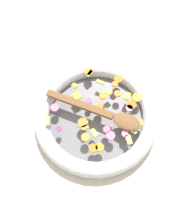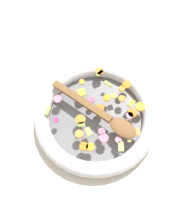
# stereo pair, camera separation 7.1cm
# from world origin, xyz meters

# --- Properties ---
(ground_plane) EXTENTS (4.00, 4.00, 0.00)m
(ground_plane) POSITION_xyz_m (0.00, 0.00, 0.00)
(ground_plane) COLOR beige
(skillet) EXTENTS (0.42, 0.42, 0.05)m
(skillet) POSITION_xyz_m (0.00, 0.00, 0.02)
(skillet) COLOR slate
(skillet) RESTS_ON ground_plane
(chopped_vegetables) EXTENTS (0.29, 0.29, 0.01)m
(chopped_vegetables) POSITION_xyz_m (-0.02, -0.02, 0.05)
(chopped_vegetables) COLOR orange
(chopped_vegetables) RESTS_ON skillet
(wooden_spoon) EXTENTS (0.33, 0.09, 0.01)m
(wooden_spoon) POSITION_xyz_m (-0.02, -0.00, 0.06)
(wooden_spoon) COLOR brown
(wooden_spoon) RESTS_ON chopped_vegetables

